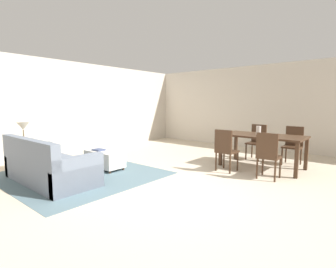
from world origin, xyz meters
TOP-DOWN VIEW (x-y plane):
  - ground_plane at (0.00, 0.00)m, footprint 10.80×10.80m
  - wall_back at (0.00, 5.00)m, footprint 9.00×0.12m
  - wall_left at (-4.50, 0.50)m, footprint 0.12×11.00m
  - area_rug at (-2.10, -0.50)m, footprint 3.00×2.80m
  - couch at (-2.09, -1.16)m, footprint 2.05×0.93m
  - ottoman_table at (-2.11, 0.12)m, footprint 0.95×0.47m
  - side_table at (-3.42, -1.07)m, footprint 0.40×0.40m
  - table_lamp at (-3.42, -1.07)m, footprint 0.26×0.26m
  - dining_table at (0.58, 2.51)m, footprint 1.79×0.95m
  - dining_chair_near_left at (0.10, 1.65)m, footprint 0.41×0.41m
  - dining_chair_near_right at (1.00, 1.66)m, footprint 0.41×0.41m
  - dining_chair_far_left at (0.16, 3.31)m, footprint 0.43×0.43m
  - dining_chair_far_right at (1.04, 3.32)m, footprint 0.40×0.40m
  - vase_centerpiece at (0.49, 2.50)m, footprint 0.11×0.11m
  - book_on_ottoman at (-2.25, 0.06)m, footprint 0.27×0.22m

SIDE VIEW (x-z plane):
  - ground_plane at x=0.00m, z-range 0.00..0.00m
  - area_rug at x=-2.10m, z-range 0.00..0.01m
  - ottoman_table at x=-2.11m, z-range 0.03..0.44m
  - couch at x=-2.09m, z-range -0.14..0.72m
  - book_on_ottoman at x=-2.25m, z-range 0.41..0.44m
  - side_table at x=-3.42m, z-range 0.16..0.70m
  - dining_chair_near_left at x=0.10m, z-range 0.06..0.98m
  - dining_chair_near_right at x=1.00m, z-range 0.06..0.98m
  - dining_chair_far_left at x=0.16m, z-range 0.06..0.98m
  - dining_chair_far_right at x=1.04m, z-range 0.06..0.98m
  - dining_table at x=0.58m, z-range 0.29..1.05m
  - vase_centerpiece at x=0.49m, z-range 0.76..0.96m
  - table_lamp at x=-3.42m, z-range 0.69..1.22m
  - wall_back at x=0.00m, z-range 0.00..2.70m
  - wall_left at x=-4.50m, z-range 0.00..2.70m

